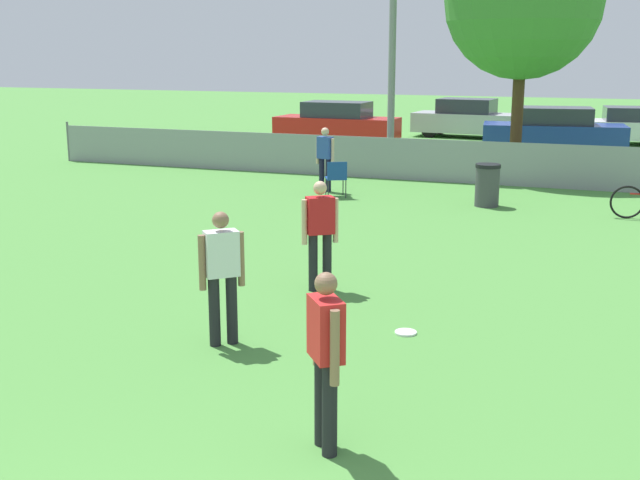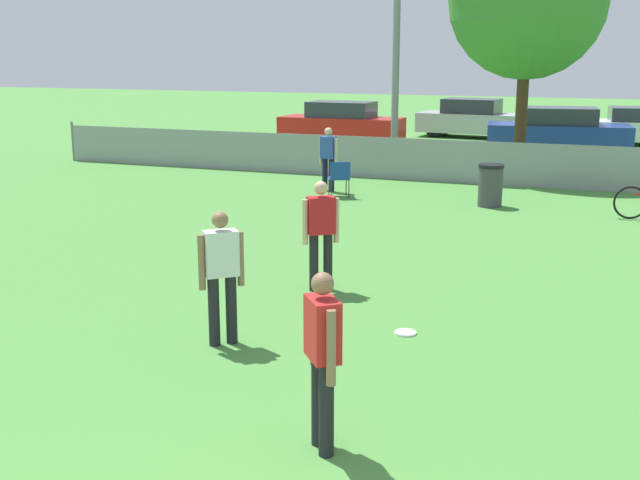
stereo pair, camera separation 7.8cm
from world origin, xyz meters
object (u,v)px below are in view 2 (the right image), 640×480
spectator_in_blue (328,156)px  parked_car_red (341,123)px  tree_near_pole (528,0)px  player_thrower_red (321,229)px  trash_bin (490,185)px  parked_car_silver (471,119)px  player_defender_red (323,351)px  parked_car_blue (558,131)px  player_receiver_white (222,270)px  frisbee_disc (405,333)px  folding_chair_sideline (339,176)px

spectator_in_blue → parked_car_red: (-3.31, 10.14, -0.14)m
tree_near_pole → player_thrower_red: bearing=-95.0°
trash_bin → parked_car_red: (-7.31, 10.71, 0.26)m
parked_car_silver → player_defender_red: bearing=-77.4°
spectator_in_blue → parked_car_blue: (4.49, 9.87, -0.14)m
spectator_in_blue → trash_bin: (4.00, -0.57, -0.40)m
parked_car_blue → trash_bin: bearing=-100.8°
player_receiver_white → frisbee_disc: bearing=-12.8°
spectator_in_blue → parked_car_blue: size_ratio=0.32×
player_thrower_red → tree_near_pole: bearing=47.4°
player_defender_red → frisbee_disc: 3.18m
player_defender_red → player_receiver_white: 2.78m
folding_chair_sideline → trash_bin: 3.47m
tree_near_pole → player_receiver_white: tree_near_pole is taller
player_thrower_red → parked_car_blue: bearing=47.1°
player_thrower_red → frisbee_disc: bearing=-77.2°
player_thrower_red → folding_chair_sideline: bearing=70.3°
player_defender_red → parked_car_blue: player_defender_red is taller
player_thrower_red → parked_car_red: bearing=71.3°
player_receiver_white → spectator_in_blue: 10.57m
folding_chair_sideline → parked_car_silver: 14.58m
player_defender_red → parked_car_blue: bearing=141.6°
player_receiver_white → parked_car_silver: bearing=51.1°
parked_car_blue → player_receiver_white: bearing=-103.5°
frisbee_disc → folding_chair_sideline: (-3.92, 8.48, 0.48)m
spectator_in_blue → frisbee_disc: bearing=129.6°
player_defender_red → spectator_in_blue: size_ratio=1.02×
trash_bin → frisbee_disc: bearing=-87.0°
spectator_in_blue → trash_bin: spectator_in_blue is taller
player_thrower_red → trash_bin: size_ratio=1.68×
tree_near_pole → parked_car_red: tree_near_pole is taller
tree_near_pole → parked_car_red: size_ratio=1.48×
frisbee_disc → trash_bin: trash_bin is taller
frisbee_disc → spectator_in_blue: bearing=115.9°
player_defender_red → folding_chair_sideline: bearing=160.7°
spectator_in_blue → trash_bin: size_ratio=1.66×
folding_chair_sideline → player_receiver_white: bearing=73.8°
frisbee_disc → trash_bin: 8.61m
folding_chair_sideline → trash_bin: (3.47, 0.11, -0.02)m
player_defender_red → folding_chair_sideline: player_defender_red is taller
player_thrower_red → frisbee_disc: 2.26m
tree_near_pole → player_defender_red: 17.18m
trash_bin → player_thrower_red: bearing=-99.1°
player_defender_red → spectator_in_blue: player_defender_red is taller
player_thrower_red → trash_bin: (1.16, 7.26, -0.42)m
player_receiver_white → parked_car_silver: 24.22m
spectator_in_blue → player_receiver_white: bearing=117.7°
frisbee_disc → trash_bin: (-0.45, 8.59, 0.46)m
parked_car_silver → parked_car_red: bearing=-133.1°
tree_near_pole → parked_car_blue: (0.57, 5.31, -3.90)m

